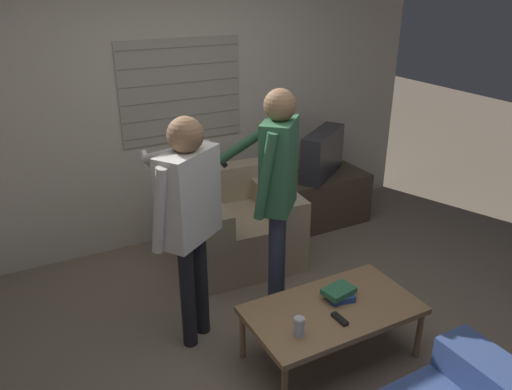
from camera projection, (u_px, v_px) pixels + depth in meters
The scene contains 11 objects.
ground_plane at pixel (285, 356), 3.38m from camera, with size 16.00×16.00×0.00m, color #7F705B.
wall_back at pixel (173, 107), 4.52m from camera, with size 5.20×0.08×2.55m.
armchair_beige at pixel (239, 224), 4.47m from camera, with size 0.98×0.97×0.78m.
coffee_table at pixel (332, 312), 3.23m from camera, with size 1.12×0.62×0.40m.
tv_stand at pixel (320, 199), 5.15m from camera, with size 0.94×0.51×0.52m.
tv at pixel (322, 153), 4.96m from camera, with size 0.69×0.58×0.46m.
person_left_standing at pixel (188, 206), 3.16m from camera, with size 0.54×0.83×1.61m.
person_right_standing at pixel (277, 179), 3.46m from camera, with size 0.47×0.73×1.70m.
book_stack at pixel (339, 293), 3.30m from camera, with size 0.23×0.20×0.08m.
soda_can at pixel (299, 327), 2.95m from camera, with size 0.07×0.07×0.13m.
spare_remote at pixel (340, 319), 3.09m from camera, with size 0.05×0.13×0.02m.
Camera 1 is at (-1.41, -2.27, 2.35)m, focal length 35.00 mm.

